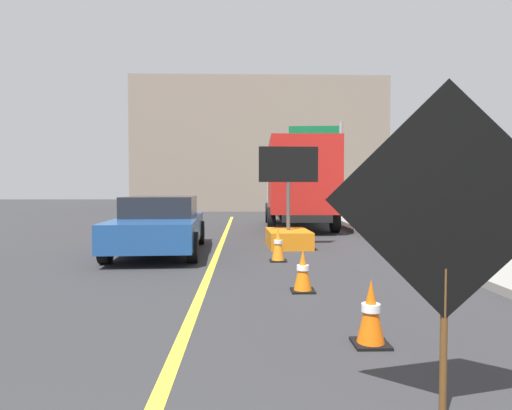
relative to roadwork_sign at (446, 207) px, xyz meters
The scene contains 10 objects.
lane_center_stripe 3.90m from the roadwork_sign, 124.17° to the left, with size 0.14×36.00×0.01m, color yellow.
roadwork_sign is the anchor object (origin of this frame).
arrow_board_trailer 8.96m from the roadwork_sign, 91.16° to the left, with size 1.60×1.84×2.70m.
box_truck 14.55m from the roadwork_sign, 86.87° to the left, with size 2.72×6.98×3.36m.
pickup_car 8.71m from the roadwork_sign, 113.46° to the left, with size 2.21×4.77×1.38m.
highway_guide_sign 20.26m from the roadwork_sign, 81.81° to the left, with size 2.78×0.35×5.00m.
far_building_block 29.55m from the roadwork_sign, 90.59° to the left, with size 17.19×6.56×8.99m, color gray.
traffic_cone_near_sign 1.83m from the roadwork_sign, 93.65° to the left, with size 0.36×0.36×0.67m.
traffic_cone_mid_lane 3.94m from the roadwork_sign, 97.23° to the left, with size 0.36×0.36×0.65m.
traffic_cone_far_lane 6.65m from the roadwork_sign, 95.58° to the left, with size 0.36×0.36×0.75m.
Camera 1 is at (0.65, 0.05, 1.60)m, focal length 30.96 mm.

